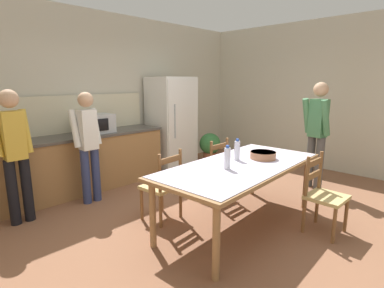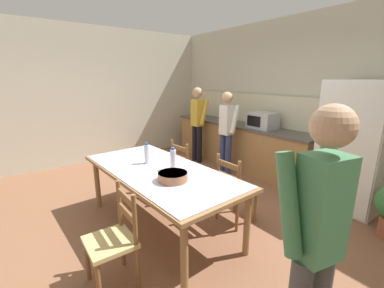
{
  "view_description": "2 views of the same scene",
  "coord_description": "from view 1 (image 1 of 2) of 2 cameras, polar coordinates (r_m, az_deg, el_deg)",
  "views": [
    {
      "loc": [
        -2.82,
        -2.24,
        1.73
      ],
      "look_at": [
        -0.27,
        0.22,
        0.99
      ],
      "focal_mm": 28.0,
      "sensor_mm": 36.0,
      "label": 1
    },
    {
      "loc": [
        2.59,
        -1.71,
        1.84
      ],
      "look_at": [
        -0.2,
        0.37,
        0.94
      ],
      "focal_mm": 24.0,
      "sensor_mm": 36.0,
      "label": 2
    }
  ],
  "objects": [
    {
      "name": "potted_plant",
      "position": [
        6.3,
        3.44,
        -0.47
      ],
      "size": [
        0.44,
        0.44,
        0.67
      ],
      "color": "brown",
      "rests_on": "ground"
    },
    {
      "name": "counter_splashback",
      "position": [
        5.13,
        -25.44,
        4.9
      ],
      "size": [
        3.36,
        0.03,
        0.6
      ],
      "primitive_type": "cube",
      "color": "beige",
      "rests_on": "kitchen_counter"
    },
    {
      "name": "wall_back",
      "position": [
        5.66,
        -16.25,
        8.56
      ],
      "size": [
        6.52,
        0.12,
        2.9
      ],
      "primitive_type": "cube",
      "color": "beige",
      "rests_on": "ground"
    },
    {
      "name": "chair_side_far_left",
      "position": [
        3.8,
        -5.54,
        -8.02
      ],
      "size": [
        0.45,
        0.43,
        0.91
      ],
      "rotation": [
        0.0,
        0.0,
        3.22
      ],
      "color": "brown",
      "rests_on": "ground"
    },
    {
      "name": "person_at_counter",
      "position": [
        4.47,
        -19.16,
        0.4
      ],
      "size": [
        0.4,
        0.28,
        1.59
      ],
      "rotation": [
        0.0,
        0.0,
        1.57
      ],
      "color": "navy",
      "rests_on": "ground"
    },
    {
      "name": "chair_side_far_right",
      "position": [
        4.51,
        3.86,
        -4.76
      ],
      "size": [
        0.42,
        0.4,
        0.91
      ],
      "rotation": [
        0.0,
        0.0,
        3.14
      ],
      "color": "brown",
      "rests_on": "ground"
    },
    {
      "name": "person_at_sink",
      "position": [
        4.16,
        -30.7,
        -1.02
      ],
      "size": [
        0.41,
        0.28,
        1.64
      ],
      "rotation": [
        0.0,
        0.0,
        1.57
      ],
      "color": "black",
      "rests_on": "ground"
    },
    {
      "name": "refrigerator",
      "position": [
        6.02,
        -3.89,
        3.99
      ],
      "size": [
        0.81,
        0.73,
        1.81
      ],
      "color": "white",
      "rests_on": "ground"
    },
    {
      "name": "wall_right",
      "position": [
        6.48,
        24.05,
        8.38
      ],
      "size": [
        0.12,
        5.2,
        2.9
      ],
      "primitive_type": "cube",
      "color": "beige",
      "rests_on": "ground"
    },
    {
      "name": "bottle_off_centre",
      "position": [
        3.71,
        8.58,
        -1.2
      ],
      "size": [
        0.07,
        0.07,
        0.27
      ],
      "color": "silver",
      "rests_on": "dining_table"
    },
    {
      "name": "person_by_table",
      "position": [
        5.21,
        22.73,
        2.51
      ],
      "size": [
        0.35,
        0.47,
        1.72
      ],
      "rotation": [
        0.0,
        0.0,
        2.92
      ],
      "color": "#4C4C4C",
      "rests_on": "ground"
    },
    {
      "name": "microwave",
      "position": [
        5.09,
        -17.74,
        3.73
      ],
      "size": [
        0.5,
        0.39,
        0.3
      ],
      "color": "#B2B7BC",
      "rests_on": "kitchen_counter"
    },
    {
      "name": "dining_table",
      "position": [
        3.6,
        9.23,
        -4.82
      ],
      "size": [
        2.29,
        1.13,
        0.78
      ],
      "rotation": [
        0.0,
        0.0,
        0.05
      ],
      "color": "olive",
      "rests_on": "ground"
    },
    {
      "name": "bottle_near_centre",
      "position": [
        3.32,
        6.74,
        -2.69
      ],
      "size": [
        0.07,
        0.07,
        0.27
      ],
      "color": "silver",
      "rests_on": "dining_table"
    },
    {
      "name": "kitchen_counter",
      "position": [
        4.98,
        -23.42,
        -3.95
      ],
      "size": [
        3.4,
        0.66,
        0.91
      ],
      "color": "#9E7042",
      "rests_on": "ground"
    },
    {
      "name": "serving_bowl",
      "position": [
        3.86,
        13.38,
        -2.0
      ],
      "size": [
        0.32,
        0.32,
        0.09
      ],
      "color": "#9E6642",
      "rests_on": "dining_table"
    },
    {
      "name": "ground_plane",
      "position": [
        3.99,
        5.14,
        -13.87
      ],
      "size": [
        8.32,
        8.32,
        0.0
      ],
      "primitive_type": "plane",
      "color": "brown"
    },
    {
      "name": "chair_side_near_right",
      "position": [
        3.81,
        23.75,
        -8.95
      ],
      "size": [
        0.43,
        0.41,
        0.91
      ],
      "rotation": [
        0.0,
        0.0,
        -0.02
      ],
      "color": "brown",
      "rests_on": "ground"
    }
  ]
}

